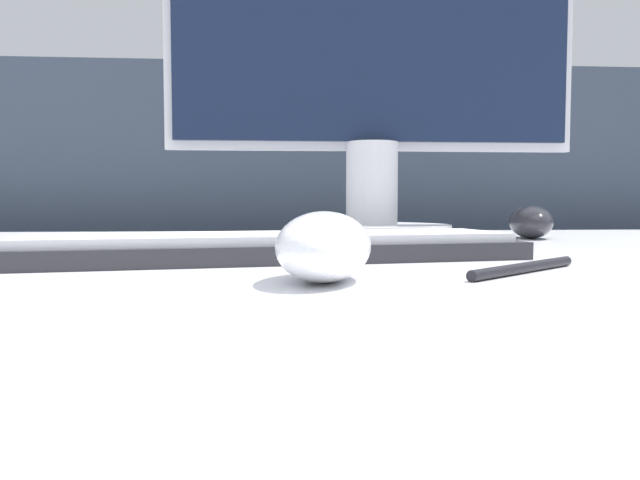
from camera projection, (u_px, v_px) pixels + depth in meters
partition_panel at (255, 338)px, 1.25m from camera, size 5.00×0.03×1.09m
computer_mouse_near at (324, 247)px, 0.41m from camera, size 0.08×0.12×0.05m
keyboard at (271, 247)px, 0.57m from camera, size 0.47×0.20×0.02m
monitor at (372, 56)px, 0.87m from camera, size 0.57×0.22×0.48m
computer_mouse_far at (531, 222)px, 0.89m from camera, size 0.08×0.11×0.05m
pen at (524, 268)px, 0.46m from camera, size 0.12×0.10×0.01m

